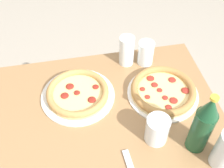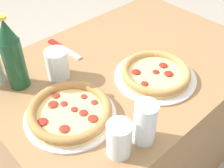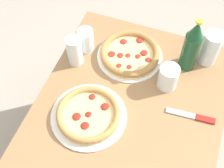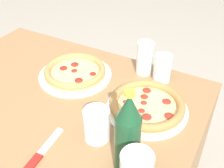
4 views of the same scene
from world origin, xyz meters
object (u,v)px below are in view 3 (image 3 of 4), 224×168
object	(u,v)px
glass_orange_juice	(168,78)
glass_water	(210,50)
pizza_pepperoni	(130,54)
pizza_veggie	(89,114)
knife	(193,116)
glass_iced_tea	(75,52)
glass_red_wine	(86,41)
beer_bottle	(192,46)

from	to	relation	value
glass_orange_juice	glass_water	world-z (taller)	glass_water
pizza_pepperoni	pizza_veggie	bearing A→B (deg)	-9.21
glass_water	pizza_veggie	bearing A→B (deg)	-40.52
knife	glass_water	bearing A→B (deg)	-179.09
pizza_pepperoni	glass_water	world-z (taller)	glass_water
pizza_pepperoni	knife	xyz separation A→B (m)	(0.20, 0.33, -0.02)
glass_water	glass_iced_tea	bearing A→B (deg)	-69.14
pizza_pepperoni	pizza_veggie	xyz separation A→B (m)	(0.35, -0.06, -0.00)
pizza_veggie	glass_iced_tea	xyz separation A→B (m)	(-0.24, -0.16, 0.04)
pizza_pepperoni	glass_red_wine	distance (m)	0.20
pizza_veggie	glass_iced_tea	bearing A→B (deg)	-146.12
pizza_veggie	beer_bottle	size ratio (longest dim) A/B	1.12
glass_orange_juice	beer_bottle	distance (m)	0.16
glass_orange_juice	pizza_veggie	bearing A→B (deg)	-44.39
pizza_veggie	beer_bottle	bearing A→B (deg)	141.78
pizza_veggie	beer_bottle	distance (m)	0.50
pizza_pepperoni	beer_bottle	distance (m)	0.27
glass_orange_juice	glass_iced_tea	size ratio (longest dim) A/B	0.78
pizza_veggie	knife	size ratio (longest dim) A/B	1.54
glass_iced_tea	knife	distance (m)	0.56
glass_red_wine	knife	size ratio (longest dim) A/B	0.58
pizza_veggie	glass_red_wine	bearing A→B (deg)	-155.93
glass_water	pizza_pepperoni	bearing A→B (deg)	-72.72
glass_red_wine	glass_orange_juice	xyz separation A→B (m)	(0.07, 0.40, -0.00)
glass_red_wine	beer_bottle	distance (m)	0.46
glass_red_wine	glass_water	world-z (taller)	glass_water
glass_red_wine	glass_water	distance (m)	0.54
pizza_veggie	knife	distance (m)	0.41
glass_red_wine	glass_orange_juice	distance (m)	0.40
glass_iced_tea	beer_bottle	xyz separation A→B (m)	(-0.15, 0.47, 0.06)
glass_water	beer_bottle	xyz separation A→B (m)	(0.06, -0.08, 0.06)
glass_iced_tea	glass_water	world-z (taller)	glass_water
glass_orange_juice	beer_bottle	xyz separation A→B (m)	(-0.13, 0.05, 0.08)
pizza_pepperoni	beer_bottle	world-z (taller)	beer_bottle
pizza_pepperoni	glass_orange_juice	distance (m)	0.22
glass_iced_tea	beer_bottle	bearing A→B (deg)	107.41
pizza_pepperoni	glass_orange_juice	world-z (taller)	glass_orange_juice
glass_orange_juice	beer_bottle	world-z (taller)	beer_bottle
glass_orange_juice	knife	distance (m)	0.18
beer_bottle	knife	distance (m)	0.29
pizza_veggie	beer_bottle	world-z (taller)	beer_bottle
glass_water	glass_orange_juice	bearing A→B (deg)	-34.58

